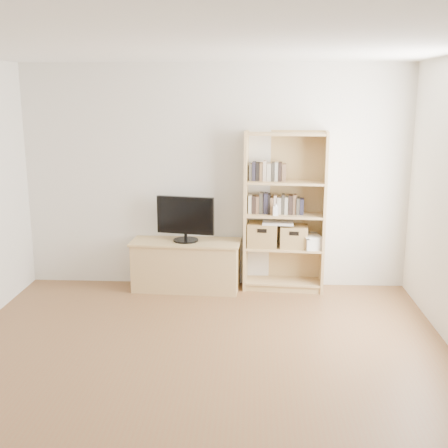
# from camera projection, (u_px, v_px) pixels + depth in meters

# --- Properties ---
(floor) EXTENTS (4.50, 5.00, 0.01)m
(floor) POSITION_uv_depth(u_px,v_px,m) (195.00, 387.00, 4.43)
(floor) COLOR brown
(floor) RESTS_ON ground
(back_wall) EXTENTS (4.50, 0.02, 2.60)m
(back_wall) POSITION_uv_depth(u_px,v_px,m) (215.00, 177.00, 6.56)
(back_wall) COLOR silver
(back_wall) RESTS_ON floor
(front_wall) EXTENTS (4.50, 0.02, 2.60)m
(front_wall) POSITION_uv_depth(u_px,v_px,m) (105.00, 418.00, 1.70)
(front_wall) COLOR silver
(front_wall) RESTS_ON floor
(ceiling) EXTENTS (4.50, 5.00, 0.01)m
(ceiling) POSITION_uv_depth(u_px,v_px,m) (190.00, 42.00, 3.84)
(ceiling) COLOR white
(ceiling) RESTS_ON back_wall
(tv_stand) EXTENTS (1.25, 0.53, 0.56)m
(tv_stand) POSITION_uv_depth(u_px,v_px,m) (186.00, 266.00, 6.59)
(tv_stand) COLOR tan
(tv_stand) RESTS_ON floor
(bookshelf) EXTENTS (0.95, 0.39, 1.85)m
(bookshelf) POSITION_uv_depth(u_px,v_px,m) (285.00, 212.00, 6.45)
(bookshelf) COLOR tan
(bookshelf) RESTS_ON floor
(television) EXTENTS (0.67, 0.18, 0.53)m
(television) POSITION_uv_depth(u_px,v_px,m) (185.00, 219.00, 6.46)
(television) COLOR black
(television) RESTS_ON tv_stand
(books_row_mid) EXTENTS (0.87, 0.20, 0.23)m
(books_row_mid) POSITION_uv_depth(u_px,v_px,m) (285.00, 204.00, 6.44)
(books_row_mid) COLOR #AEAA9C
(books_row_mid) RESTS_ON bookshelf
(books_row_upper) EXTENTS (0.36, 0.15, 0.19)m
(books_row_upper) POSITION_uv_depth(u_px,v_px,m) (268.00, 172.00, 6.39)
(books_row_upper) COLOR #AEAA9C
(books_row_upper) RESTS_ON bookshelf
(baby_monitor) EXTENTS (0.06, 0.04, 0.11)m
(baby_monitor) POSITION_uv_depth(u_px,v_px,m) (275.00, 211.00, 6.35)
(baby_monitor) COLOR white
(baby_monitor) RESTS_ON bookshelf
(basket_left) EXTENTS (0.36, 0.31, 0.28)m
(basket_left) POSITION_uv_depth(u_px,v_px,m) (263.00, 235.00, 6.53)
(basket_left) COLOR #9E7D47
(basket_left) RESTS_ON bookshelf
(basket_right) EXTENTS (0.33, 0.28, 0.26)m
(basket_right) POSITION_uv_depth(u_px,v_px,m) (294.00, 237.00, 6.49)
(basket_right) COLOR #9E7D47
(basket_right) RESTS_ON bookshelf
(laptop) EXTENTS (0.37, 0.27, 0.03)m
(laptop) POSITION_uv_depth(u_px,v_px,m) (278.00, 222.00, 6.46)
(laptop) COLOR white
(laptop) RESTS_ON basket_left
(magazine_stack) EXTENTS (0.25, 0.32, 0.13)m
(magazine_stack) POSITION_uv_depth(u_px,v_px,m) (312.00, 242.00, 6.48)
(magazine_stack) COLOR beige
(magazine_stack) RESTS_ON bookshelf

